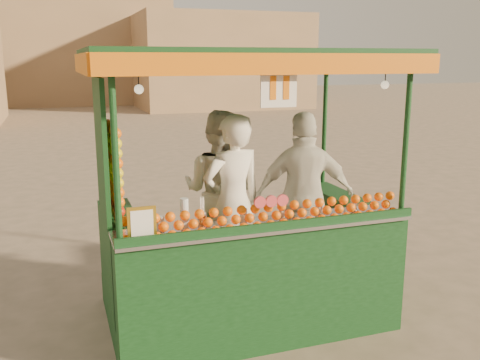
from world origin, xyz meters
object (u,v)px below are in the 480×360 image
object	(u,v)px
vendor_middle	(220,191)
vendor_right	(304,197)
vendor_left	(233,203)
juice_cart	(240,239)

from	to	relation	value
vendor_middle	vendor_right	xyz separation A→B (m)	(0.75, -0.57, 0.01)
vendor_left	vendor_middle	xyz separation A→B (m)	(0.02, 0.52, -0.00)
juice_cart	vendor_left	distance (m)	0.37
juice_cart	vendor_middle	distance (m)	0.76
vendor_middle	vendor_right	world-z (taller)	vendor_right
vendor_right	vendor_left	bearing A→B (deg)	10.13
juice_cart	vendor_right	xyz separation A→B (m)	(0.75, 0.12, 0.33)
vendor_left	vendor_right	size ratio (longest dim) A/B	1.00
vendor_left	vendor_middle	world-z (taller)	vendor_left
juice_cart	vendor_middle	xyz separation A→B (m)	(0.00, 0.69, 0.33)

